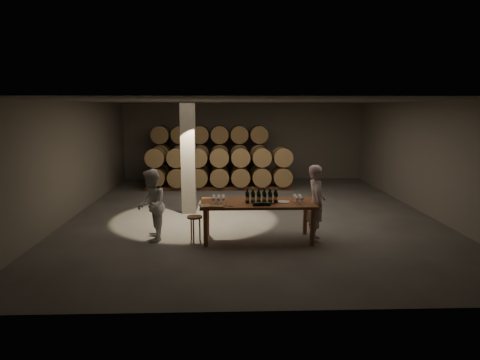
{
  "coord_description": "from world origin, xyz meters",
  "views": [
    {
      "loc": [
        -0.73,
        -12.01,
        3.05
      ],
      "look_at": [
        -0.35,
        -0.68,
        1.1
      ],
      "focal_mm": 32.0,
      "sensor_mm": 36.0,
      "label": 1
    }
  ],
  "objects_px": {
    "bottle_cluster": "(261,197)",
    "person_man": "(316,203)",
    "notebook_near": "(218,206)",
    "person_woman": "(151,205)",
    "tasting_table": "(258,206)",
    "stool": "(195,221)",
    "plate": "(283,202)"
  },
  "relations": [
    {
      "from": "tasting_table",
      "to": "person_woman",
      "type": "relative_size",
      "value": 1.57
    },
    {
      "from": "bottle_cluster",
      "to": "person_man",
      "type": "distance_m",
      "value": 1.26
    },
    {
      "from": "plate",
      "to": "tasting_table",
      "type": "bearing_deg",
      "value": 176.13
    },
    {
      "from": "person_woman",
      "to": "notebook_near",
      "type": "bearing_deg",
      "value": 62.6
    },
    {
      "from": "notebook_near",
      "to": "person_man",
      "type": "xyz_separation_m",
      "value": [
        2.24,
        0.39,
        -0.04
      ]
    },
    {
      "from": "bottle_cluster",
      "to": "person_woman",
      "type": "xyz_separation_m",
      "value": [
        -2.51,
        0.08,
        -0.19
      ]
    },
    {
      "from": "stool",
      "to": "person_woman",
      "type": "height_order",
      "value": "person_woman"
    },
    {
      "from": "tasting_table",
      "to": "plate",
      "type": "bearing_deg",
      "value": -3.87
    },
    {
      "from": "bottle_cluster",
      "to": "stool",
      "type": "bearing_deg",
      "value": 179.97
    },
    {
      "from": "tasting_table",
      "to": "notebook_near",
      "type": "distance_m",
      "value": 1.02
    },
    {
      "from": "person_man",
      "to": "person_woman",
      "type": "relative_size",
      "value": 1.06
    },
    {
      "from": "stool",
      "to": "person_woman",
      "type": "bearing_deg",
      "value": 175.31
    },
    {
      "from": "stool",
      "to": "person_man",
      "type": "xyz_separation_m",
      "value": [
        2.78,
        -0.05,
        0.4
      ]
    },
    {
      "from": "plate",
      "to": "person_man",
      "type": "height_order",
      "value": "person_man"
    },
    {
      "from": "tasting_table",
      "to": "plate",
      "type": "relative_size",
      "value": 8.72
    },
    {
      "from": "notebook_near",
      "to": "person_man",
      "type": "height_order",
      "value": "person_man"
    },
    {
      "from": "tasting_table",
      "to": "bottle_cluster",
      "type": "bearing_deg",
      "value": -11.56
    },
    {
      "from": "stool",
      "to": "person_man",
      "type": "distance_m",
      "value": 2.81
    },
    {
      "from": "person_man",
      "to": "person_woman",
      "type": "height_order",
      "value": "person_man"
    },
    {
      "from": "tasting_table",
      "to": "stool",
      "type": "relative_size",
      "value": 4.48
    },
    {
      "from": "person_man",
      "to": "notebook_near",
      "type": "bearing_deg",
      "value": 103.14
    },
    {
      "from": "notebook_near",
      "to": "person_woman",
      "type": "height_order",
      "value": "person_woman"
    },
    {
      "from": "tasting_table",
      "to": "notebook_near",
      "type": "bearing_deg",
      "value": -153.7
    },
    {
      "from": "notebook_near",
      "to": "person_man",
      "type": "distance_m",
      "value": 2.28
    },
    {
      "from": "plate",
      "to": "stool",
      "type": "relative_size",
      "value": 0.51
    },
    {
      "from": "tasting_table",
      "to": "notebook_near",
      "type": "height_order",
      "value": "notebook_near"
    },
    {
      "from": "tasting_table",
      "to": "stool",
      "type": "xyz_separation_m",
      "value": [
        -1.44,
        -0.02,
        -0.32
      ]
    },
    {
      "from": "person_man",
      "to": "tasting_table",
      "type": "bearing_deg",
      "value": 90.61
    },
    {
      "from": "notebook_near",
      "to": "plate",
      "type": "bearing_deg",
      "value": 25.57
    },
    {
      "from": "bottle_cluster",
      "to": "person_man",
      "type": "bearing_deg",
      "value": -2.18
    },
    {
      "from": "stool",
      "to": "tasting_table",
      "type": "bearing_deg",
      "value": 0.63
    },
    {
      "from": "notebook_near",
      "to": "stool",
      "type": "bearing_deg",
      "value": 151.11
    }
  ]
}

